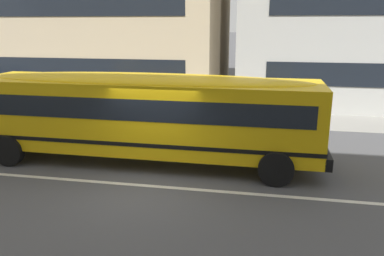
% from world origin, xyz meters
% --- Properties ---
extents(ground_plane, '(400.00, 400.00, 0.00)m').
position_xyz_m(ground_plane, '(0.00, 0.00, 0.00)').
color(ground_plane, '#4C4C4F').
extents(sidewalk_far, '(120.00, 3.00, 0.01)m').
position_xyz_m(sidewalk_far, '(0.00, 8.15, 0.01)').
color(sidewalk_far, gray).
rests_on(sidewalk_far, ground_plane).
extents(lane_centreline, '(110.00, 0.16, 0.01)m').
position_xyz_m(lane_centreline, '(0.00, 0.00, 0.00)').
color(lane_centreline, silver).
rests_on(lane_centreline, ground_plane).
extents(school_bus, '(12.29, 2.96, 2.75)m').
position_xyz_m(school_bus, '(-0.87, 1.88, 1.63)').
color(school_bus, yellow).
rests_on(school_bus, ground_plane).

